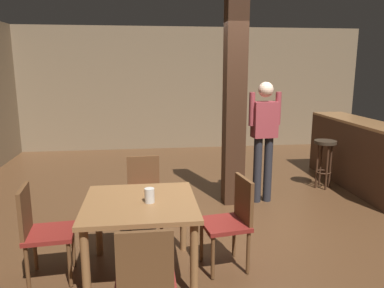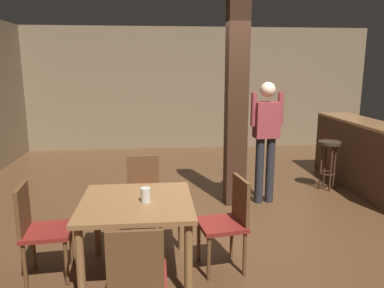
{
  "view_description": "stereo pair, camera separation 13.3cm",
  "coord_description": "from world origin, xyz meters",
  "px_view_note": "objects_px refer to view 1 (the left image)",
  "views": [
    {
      "loc": [
        -1.15,
        -4.29,
        1.94
      ],
      "look_at": [
        -0.59,
        0.06,
        1.02
      ],
      "focal_mm": 35.0,
      "sensor_mm": 36.0,
      "label": 1
    },
    {
      "loc": [
        -1.01,
        -4.31,
        1.94
      ],
      "look_at": [
        -0.59,
        0.06,
        1.02
      ],
      "focal_mm": 35.0,
      "sensor_mm": 36.0,
      "label": 2
    }
  ],
  "objects_px": {
    "standing_person": "(264,133)",
    "chair_south": "(146,277)",
    "chair_north": "(144,191)",
    "napkin_cup": "(150,195)",
    "chair_east": "(232,218)",
    "bar_stool_near": "(325,153)",
    "chair_west": "(40,228)",
    "dining_table": "(140,213)",
    "bar_counter": "(355,154)"
  },
  "relations": [
    {
      "from": "standing_person",
      "to": "chair_south",
      "type": "bearing_deg",
      "value": -122.52
    },
    {
      "from": "chair_north",
      "to": "napkin_cup",
      "type": "relative_size",
      "value": 6.76
    },
    {
      "from": "chair_south",
      "to": "chair_north",
      "type": "bearing_deg",
      "value": 90.22
    },
    {
      "from": "chair_south",
      "to": "chair_east",
      "type": "xyz_separation_m",
      "value": [
        0.83,
        0.93,
        0.0
      ]
    },
    {
      "from": "chair_south",
      "to": "bar_stool_near",
      "type": "bearing_deg",
      "value": 47.51
    },
    {
      "from": "chair_east",
      "to": "bar_stool_near",
      "type": "distance_m",
      "value": 2.97
    },
    {
      "from": "chair_north",
      "to": "napkin_cup",
      "type": "xyz_separation_m",
      "value": [
        0.05,
        -0.96,
        0.29
      ]
    },
    {
      "from": "chair_west",
      "to": "bar_stool_near",
      "type": "relative_size",
      "value": 1.14
    },
    {
      "from": "dining_table",
      "to": "chair_west",
      "type": "bearing_deg",
      "value": 178.36
    },
    {
      "from": "chair_east",
      "to": "standing_person",
      "type": "bearing_deg",
      "value": 63.54
    },
    {
      "from": "standing_person",
      "to": "chair_north",
      "type": "bearing_deg",
      "value": -153.87
    },
    {
      "from": "chair_south",
      "to": "chair_east",
      "type": "bearing_deg",
      "value": 48.15
    },
    {
      "from": "chair_east",
      "to": "chair_west",
      "type": "bearing_deg",
      "value": -179.54
    },
    {
      "from": "bar_stool_near",
      "to": "chair_west",
      "type": "bearing_deg",
      "value": -149.88
    },
    {
      "from": "bar_counter",
      "to": "chair_east",
      "type": "bearing_deg",
      "value": -139.23
    },
    {
      "from": "standing_person",
      "to": "bar_stool_near",
      "type": "height_order",
      "value": "standing_person"
    },
    {
      "from": "dining_table",
      "to": "standing_person",
      "type": "height_order",
      "value": "standing_person"
    },
    {
      "from": "chair_west",
      "to": "napkin_cup",
      "type": "relative_size",
      "value": 6.76
    },
    {
      "from": "dining_table",
      "to": "chair_south",
      "type": "distance_m",
      "value": 0.9
    },
    {
      "from": "chair_north",
      "to": "chair_west",
      "type": "height_order",
      "value": "same"
    },
    {
      "from": "standing_person",
      "to": "napkin_cup",
      "type": "bearing_deg",
      "value": -132.38
    },
    {
      "from": "chair_north",
      "to": "chair_west",
      "type": "relative_size",
      "value": 1.0
    },
    {
      "from": "chair_west",
      "to": "napkin_cup",
      "type": "distance_m",
      "value": 1.03
    },
    {
      "from": "chair_west",
      "to": "bar_stool_near",
      "type": "height_order",
      "value": "chair_west"
    },
    {
      "from": "dining_table",
      "to": "standing_person",
      "type": "xyz_separation_m",
      "value": [
        1.72,
        1.75,
        0.38
      ]
    },
    {
      "from": "chair_south",
      "to": "standing_person",
      "type": "relative_size",
      "value": 0.52
    },
    {
      "from": "chair_south",
      "to": "standing_person",
      "type": "bearing_deg",
      "value": 57.48
    },
    {
      "from": "chair_north",
      "to": "chair_west",
      "type": "distance_m",
      "value": 1.29
    },
    {
      "from": "chair_south",
      "to": "bar_stool_near",
      "type": "relative_size",
      "value": 1.14
    },
    {
      "from": "chair_north",
      "to": "bar_stool_near",
      "type": "relative_size",
      "value": 1.14
    },
    {
      "from": "chair_west",
      "to": "bar_counter",
      "type": "xyz_separation_m",
      "value": [
        4.29,
        2.19,
        0.04
      ]
    },
    {
      "from": "chair_east",
      "to": "bar_counter",
      "type": "bearing_deg",
      "value": 40.77
    },
    {
      "from": "chair_south",
      "to": "napkin_cup",
      "type": "relative_size",
      "value": 6.76
    },
    {
      "from": "chair_west",
      "to": "bar_counter",
      "type": "height_order",
      "value": "bar_counter"
    },
    {
      "from": "chair_south",
      "to": "standing_person",
      "type": "xyz_separation_m",
      "value": [
        1.68,
        2.64,
        0.5
      ]
    },
    {
      "from": "chair_south",
      "to": "standing_person",
      "type": "distance_m",
      "value": 3.17
    },
    {
      "from": "chair_north",
      "to": "bar_counter",
      "type": "height_order",
      "value": "bar_counter"
    },
    {
      "from": "dining_table",
      "to": "chair_east",
      "type": "xyz_separation_m",
      "value": [
        0.87,
        0.04,
        -0.11
      ]
    },
    {
      "from": "dining_table",
      "to": "bar_stool_near",
      "type": "distance_m",
      "value": 3.64
    },
    {
      "from": "chair_south",
      "to": "napkin_cup",
      "type": "bearing_deg",
      "value": 86.78
    },
    {
      "from": "napkin_cup",
      "to": "standing_person",
      "type": "xyz_separation_m",
      "value": [
        1.63,
        1.79,
        0.21
      ]
    },
    {
      "from": "chair_north",
      "to": "standing_person",
      "type": "distance_m",
      "value": 1.94
    },
    {
      "from": "bar_stool_near",
      "to": "napkin_cup",
      "type": "bearing_deg",
      "value": -141.08
    },
    {
      "from": "chair_west",
      "to": "chair_east",
      "type": "bearing_deg",
      "value": 0.46
    },
    {
      "from": "chair_west",
      "to": "standing_person",
      "type": "height_order",
      "value": "standing_person"
    },
    {
      "from": "dining_table",
      "to": "standing_person",
      "type": "bearing_deg",
      "value": 45.49
    },
    {
      "from": "chair_south",
      "to": "dining_table",
      "type": "bearing_deg",
      "value": 92.52
    },
    {
      "from": "standing_person",
      "to": "bar_stool_near",
      "type": "relative_size",
      "value": 2.21
    },
    {
      "from": "chair_south",
      "to": "bar_stool_near",
      "type": "height_order",
      "value": "chair_south"
    },
    {
      "from": "chair_north",
      "to": "chair_east",
      "type": "distance_m",
      "value": 1.22
    }
  ]
}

